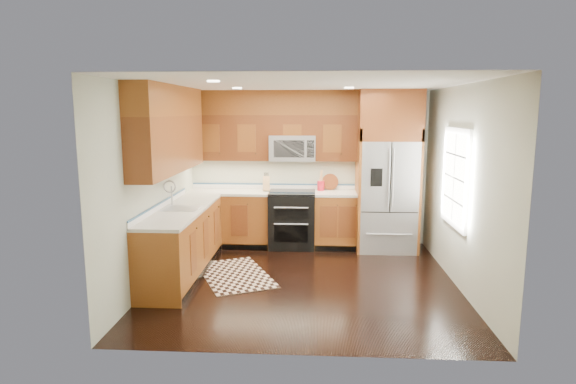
# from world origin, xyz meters

# --- Properties ---
(ground) EXTENTS (4.00, 4.00, 0.00)m
(ground) POSITION_xyz_m (0.00, 0.00, 0.00)
(ground) COLOR black
(ground) RESTS_ON ground
(wall_back) EXTENTS (4.00, 0.02, 2.60)m
(wall_back) POSITION_xyz_m (0.00, 2.00, 1.30)
(wall_back) COLOR beige
(wall_back) RESTS_ON ground
(wall_left) EXTENTS (0.02, 4.00, 2.60)m
(wall_left) POSITION_xyz_m (-2.00, 0.00, 1.30)
(wall_left) COLOR beige
(wall_left) RESTS_ON ground
(wall_right) EXTENTS (0.02, 4.00, 2.60)m
(wall_right) POSITION_xyz_m (2.00, 0.00, 1.30)
(wall_right) COLOR beige
(wall_right) RESTS_ON ground
(window) EXTENTS (0.04, 1.10, 1.30)m
(window) POSITION_xyz_m (1.98, 0.20, 1.40)
(window) COLOR white
(window) RESTS_ON ground
(base_cabinets) EXTENTS (2.85, 3.00, 0.90)m
(base_cabinets) POSITION_xyz_m (-1.23, 0.90, 0.45)
(base_cabinets) COLOR brown
(base_cabinets) RESTS_ON ground
(countertop) EXTENTS (2.86, 3.01, 0.04)m
(countertop) POSITION_xyz_m (-1.09, 1.01, 0.92)
(countertop) COLOR beige
(countertop) RESTS_ON base_cabinets
(upper_cabinets) EXTENTS (2.85, 3.00, 1.15)m
(upper_cabinets) POSITION_xyz_m (-1.15, 1.09, 2.02)
(upper_cabinets) COLOR brown
(upper_cabinets) RESTS_ON ground
(range) EXTENTS (0.76, 0.67, 0.95)m
(range) POSITION_xyz_m (-0.25, 1.67, 0.47)
(range) COLOR black
(range) RESTS_ON ground
(microwave) EXTENTS (0.76, 0.40, 0.42)m
(microwave) POSITION_xyz_m (-0.25, 1.80, 1.66)
(microwave) COLOR #B2B2B7
(microwave) RESTS_ON ground
(refrigerator) EXTENTS (0.98, 0.75, 2.60)m
(refrigerator) POSITION_xyz_m (1.30, 1.63, 1.30)
(refrigerator) COLOR #B2B2B7
(refrigerator) RESTS_ON ground
(sink_faucet) EXTENTS (0.54, 0.44, 0.37)m
(sink_faucet) POSITION_xyz_m (-1.73, 0.23, 0.99)
(sink_faucet) COLOR #B2B2B7
(sink_faucet) RESTS_ON countertop
(rug) EXTENTS (1.36, 1.64, 0.01)m
(rug) POSITION_xyz_m (-0.97, 0.19, 0.01)
(rug) COLOR black
(rug) RESTS_ON ground
(knife_block) EXTENTS (0.12, 0.16, 0.31)m
(knife_block) POSITION_xyz_m (-0.69, 1.76, 1.07)
(knife_block) COLOR tan
(knife_block) RESTS_ON countertop
(utensil_crock) EXTENTS (0.14, 0.14, 0.34)m
(utensil_crock) POSITION_xyz_m (0.23, 1.84, 1.06)
(utensil_crock) COLOR #B61627
(utensil_crock) RESTS_ON countertop
(cutting_board) EXTENTS (0.28, 0.28, 0.02)m
(cutting_board) POSITION_xyz_m (0.38, 1.94, 0.95)
(cutting_board) COLOR brown
(cutting_board) RESTS_ON countertop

